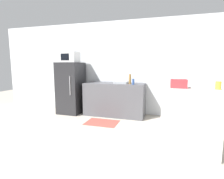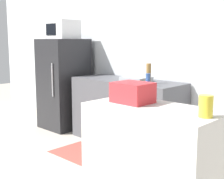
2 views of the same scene
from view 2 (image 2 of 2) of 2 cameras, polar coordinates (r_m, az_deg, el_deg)
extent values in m
cube|color=silver|center=(4.46, 7.04, 7.23)|extent=(8.00, 0.06, 2.60)
cube|color=#232326|center=(5.18, -8.77, 1.06)|extent=(0.64, 0.67, 1.45)
cylinder|color=#B7B7BC|center=(4.82, -10.85, 1.71)|extent=(0.02, 0.02, 0.51)
cube|color=white|center=(5.13, -9.00, 10.77)|extent=(0.46, 0.38, 0.30)
cube|color=black|center=(5.05, -11.13, 10.75)|extent=(0.25, 0.01, 0.18)
cube|color=#4C4C51|center=(4.36, 2.63, -4.08)|extent=(1.63, 0.62, 0.89)
cube|color=#9EA3A8|center=(4.15, 4.43, 1.91)|extent=(0.35, 0.29, 0.06)
cylinder|color=olive|center=(3.93, 6.71, 2.91)|extent=(0.06, 0.06, 0.26)
cylinder|color=#2D4C8C|center=(3.74, 6.60, 1.79)|extent=(0.06, 0.06, 0.15)
cube|color=red|center=(2.03, 3.81, -0.56)|extent=(0.24, 0.20, 0.13)
cylinder|color=yellow|center=(1.72, 16.79, -2.95)|extent=(0.08, 0.08, 0.12)
cube|color=#99473D|center=(4.09, -5.29, -11.50)|extent=(0.78, 0.57, 0.01)
camera|label=1|loc=(1.99, -87.56, -1.12)|focal=28.00mm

